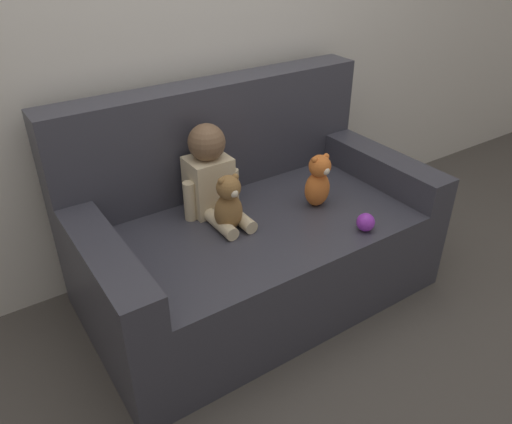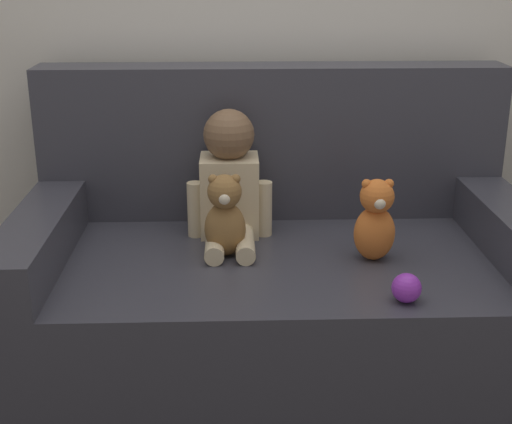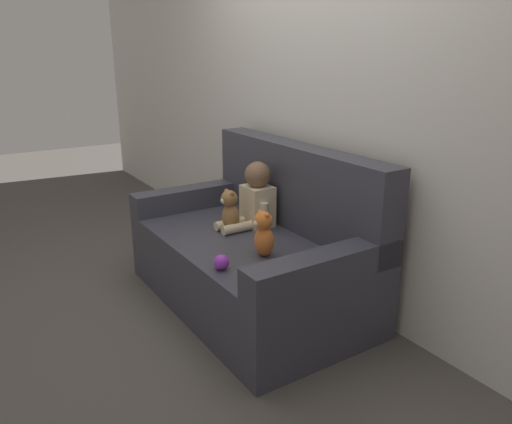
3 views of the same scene
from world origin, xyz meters
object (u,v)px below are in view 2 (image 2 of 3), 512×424
(person_baby, at_px, (229,183))
(toy_ball, at_px, (406,288))
(teddy_bear_brown, at_px, (225,216))
(couch, at_px, (275,276))
(plush_toy_side, at_px, (375,220))

(person_baby, distance_m, toy_ball, 0.72)
(person_baby, height_order, teddy_bear_brown, person_baby)
(couch, bearing_deg, plush_toy_side, -26.31)
(couch, height_order, toy_ball, couch)
(teddy_bear_brown, relative_size, toy_ball, 3.28)
(person_baby, bearing_deg, plush_toy_side, -27.19)
(person_baby, bearing_deg, toy_ball, -47.28)
(teddy_bear_brown, height_order, plush_toy_side, teddy_bear_brown)
(teddy_bear_brown, bearing_deg, couch, 30.25)
(teddy_bear_brown, bearing_deg, plush_toy_side, -6.15)
(teddy_bear_brown, height_order, toy_ball, teddy_bear_brown)
(person_baby, relative_size, toy_ball, 5.22)
(person_baby, relative_size, plush_toy_side, 1.62)
(toy_ball, bearing_deg, couch, 127.03)
(plush_toy_side, height_order, toy_ball, plush_toy_side)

